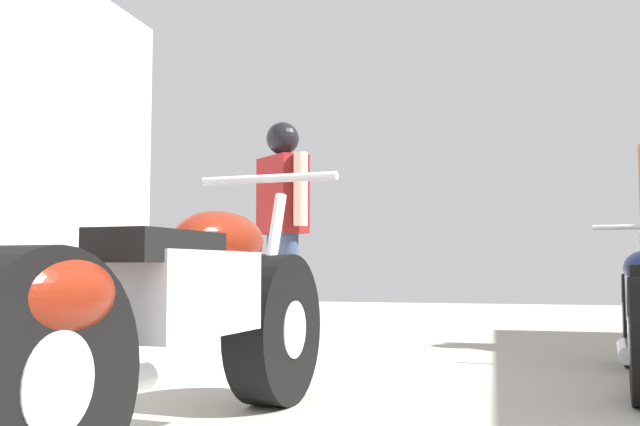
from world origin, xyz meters
The scene contains 3 objects.
ground_plane centered at (0.00, 3.03, 0.00)m, with size 15.79×15.79×0.00m, color #A8A399.
motorcycle_maroon_cruiser centered at (-0.74, 1.81, 0.41)m, with size 0.62×2.09×0.97m.
mechanic_in_blue centered at (-1.48, 5.36, 1.09)m, with size 0.60×0.57×1.81m.
Camera 1 is at (0.26, -0.31, 0.59)m, focal length 39.36 mm.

